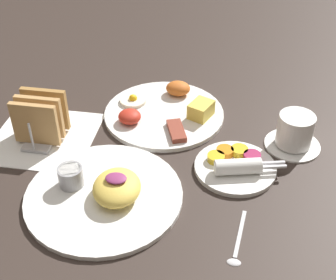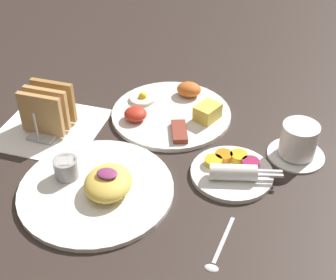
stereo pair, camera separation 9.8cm
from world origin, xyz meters
name	(u,v)px [view 1 (the left image)]	position (x,y,z in m)	size (l,w,h in m)	color
ground_plane	(143,156)	(0.00, 0.00, 0.00)	(3.00, 3.00, 0.00)	#332823
napkin_flat	(44,137)	(-0.23, 0.03, 0.00)	(0.22, 0.22, 0.00)	white
plate_breakfast	(165,111)	(0.02, 0.16, 0.01)	(0.28, 0.28, 0.05)	white
plate_condiments	(236,165)	(0.20, -0.01, 0.01)	(0.18, 0.17, 0.04)	white
plate_foreground	(105,192)	(-0.04, -0.13, 0.01)	(0.30, 0.30, 0.06)	white
toast_rack	(40,119)	(-0.23, 0.03, 0.05)	(0.10, 0.12, 0.10)	#B7B7BC
coffee_cup	(295,132)	(0.31, 0.09, 0.04)	(0.12, 0.12, 0.08)	white
teaspoon	(237,246)	(0.21, -0.21, 0.00)	(0.03, 0.13, 0.01)	silver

